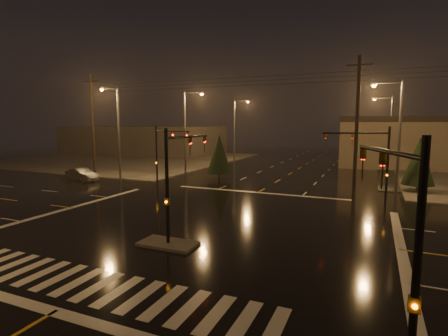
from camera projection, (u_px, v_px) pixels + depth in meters
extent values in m
plane|color=black|center=(203.00, 225.00, 21.64)|extent=(140.00, 140.00, 0.00)
cube|color=#494641|center=(127.00, 159.00, 60.76)|extent=(36.00, 36.00, 0.12)
cube|color=#494641|center=(168.00, 244.00, 17.99)|extent=(3.00, 1.60, 0.15)
cube|color=beige|center=(98.00, 286.00, 13.45)|extent=(15.00, 2.60, 0.01)
cube|color=beige|center=(54.00, 312.00, 11.62)|extent=(16.00, 0.50, 0.01)
cube|color=beige|center=(258.00, 193.00, 31.65)|extent=(16.00, 0.50, 0.01)
cube|color=#3F3937|center=(144.00, 140.00, 73.30)|extent=(30.00, 18.00, 5.60)
cylinder|color=black|center=(167.00, 188.00, 17.62)|extent=(0.18, 0.18, 6.00)
cylinder|color=black|center=(188.00, 137.00, 19.35)|extent=(0.12, 4.50, 0.12)
imported|color=#594707|center=(205.00, 136.00, 21.20)|extent=(0.16, 0.20, 1.00)
cube|color=#594707|center=(167.00, 201.00, 17.71)|extent=(0.25, 0.18, 0.35)
cylinder|color=black|center=(387.00, 166.00, 26.68)|extent=(0.18, 0.18, 6.00)
cylinder|color=black|center=(356.00, 133.00, 26.51)|extent=(4.74, 1.82, 0.12)
imported|color=#594707|center=(326.00, 134.00, 26.65)|extent=(0.24, 0.22, 1.00)
cube|color=#594707|center=(387.00, 175.00, 26.77)|extent=(0.25, 0.18, 0.35)
cylinder|color=black|center=(157.00, 156.00, 34.95)|extent=(0.18, 0.18, 6.00)
cylinder|color=black|center=(172.00, 131.00, 32.93)|extent=(4.74, 1.82, 0.12)
imported|color=#594707|center=(187.00, 132.00, 31.40)|extent=(0.24, 0.22, 1.00)
cube|color=#594707|center=(157.00, 163.00, 35.04)|extent=(0.25, 0.18, 0.35)
cylinder|color=black|center=(416.00, 274.00, 7.56)|extent=(0.18, 0.18, 6.00)
cylinder|color=black|center=(386.00, 151.00, 9.23)|extent=(1.48, 3.80, 0.12)
imported|color=#594707|center=(363.00, 148.00, 11.02)|extent=(0.22, 0.24, 1.00)
cube|color=#594707|center=(414.00, 304.00, 7.65)|extent=(0.25, 0.18, 0.35)
cylinder|color=#38383A|center=(185.00, 134.00, 41.92)|extent=(0.24, 0.24, 10.00)
cylinder|color=#38383A|center=(193.00, 93.00, 40.84)|extent=(2.40, 0.14, 0.14)
cube|color=#38383A|center=(202.00, 93.00, 40.41)|extent=(0.70, 0.30, 0.18)
sphere|color=orange|center=(202.00, 94.00, 40.42)|extent=(0.32, 0.32, 0.32)
cylinder|color=#38383A|center=(234.00, 131.00, 56.48)|extent=(0.24, 0.24, 10.00)
cylinder|color=#38383A|center=(241.00, 101.00, 55.40)|extent=(2.40, 0.14, 0.14)
cube|color=#38383A|center=(248.00, 101.00, 54.97)|extent=(0.70, 0.30, 0.18)
sphere|color=orange|center=(248.00, 102.00, 54.99)|extent=(0.32, 0.32, 0.32)
cylinder|color=#38383A|center=(399.00, 137.00, 31.04)|extent=(0.24, 0.24, 10.00)
cylinder|color=#38383A|center=(388.00, 83.00, 30.90)|extent=(2.40, 0.14, 0.14)
cube|color=#38383A|center=(374.00, 84.00, 31.34)|extent=(0.70, 0.30, 0.18)
sphere|color=orange|center=(374.00, 85.00, 31.36)|extent=(0.32, 0.32, 0.32)
cylinder|color=#38383A|center=(391.00, 132.00, 49.25)|extent=(0.24, 0.24, 10.00)
cylinder|color=#38383A|center=(383.00, 98.00, 49.11)|extent=(2.40, 0.14, 0.14)
cube|color=#38383A|center=(375.00, 98.00, 49.55)|extent=(0.70, 0.30, 0.18)
sphere|color=orange|center=(375.00, 99.00, 49.57)|extent=(0.32, 0.32, 0.32)
cylinder|color=#38383A|center=(119.00, 135.00, 37.77)|extent=(0.24, 0.24, 10.00)
cylinder|color=#38383A|center=(109.00, 89.00, 36.07)|extent=(0.14, 2.40, 0.14)
cube|color=#38383A|center=(102.00, 88.00, 35.07)|extent=(0.30, 0.70, 0.18)
sphere|color=orange|center=(102.00, 89.00, 35.09)|extent=(0.32, 0.32, 0.32)
cylinder|color=black|center=(93.00, 125.00, 42.28)|extent=(0.32, 0.32, 12.00)
cube|color=black|center=(91.00, 81.00, 41.62)|extent=(2.20, 0.12, 0.12)
cylinder|color=black|center=(357.00, 126.00, 30.47)|extent=(0.32, 0.32, 12.00)
cube|color=black|center=(360.00, 65.00, 29.81)|extent=(2.20, 0.12, 0.12)
cylinder|color=black|center=(417.00, 188.00, 31.77)|extent=(0.18, 0.18, 0.70)
cone|color=black|center=(419.00, 161.00, 31.45)|extent=(2.78, 2.78, 4.34)
cylinder|color=black|center=(219.00, 176.00, 39.26)|extent=(0.18, 0.18, 0.70)
cone|color=black|center=(219.00, 154.00, 38.94)|extent=(2.76, 2.76, 4.31)
imported|color=#4F5356|center=(82.00, 175.00, 38.04)|extent=(4.35, 2.17, 1.37)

